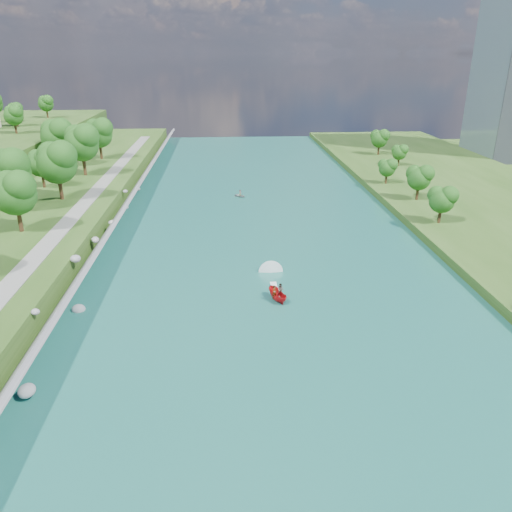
{
  "coord_description": "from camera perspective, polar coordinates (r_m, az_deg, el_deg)",
  "views": [
    {
      "loc": [
        -5.99,
        -55.14,
        29.81
      ],
      "look_at": [
        -1.64,
        11.91,
        2.5
      ],
      "focal_mm": 35.0,
      "sensor_mm": 36.0,
      "label": 1
    }
  ],
  "objects": [
    {
      "name": "trees_east",
      "position": [
        89.44,
        26.54,
        4.34
      ],
      "size": [
        18.09,
        138.91,
        11.68
      ],
      "color": "#204B14",
      "rests_on": "berm_east"
    },
    {
      "name": "trees_ridge",
      "position": [
        172.37,
        -27.13,
        14.43
      ],
      "size": [
        22.07,
        61.93,
        10.98
      ],
      "color": "#204B14",
      "rests_on": "ridge_west"
    },
    {
      "name": "ground",
      "position": [
        62.97,
        2.2,
        -6.16
      ],
      "size": [
        260.0,
        260.0,
        0.0
      ],
      "primitive_type": "plane",
      "color": "#2D5119",
      "rests_on": "ground"
    },
    {
      "name": "riprap_bank",
      "position": [
        81.6,
        -17.55,
        0.96
      ],
      "size": [
        3.91,
        236.0,
        4.42
      ],
      "color": "slate",
      "rests_on": "ground"
    },
    {
      "name": "river_water",
      "position": [
        81.05,
        0.79,
        0.57
      ],
      "size": [
        55.0,
        240.0,
        0.1
      ],
      "primitive_type": "cube",
      "color": "#175B4D",
      "rests_on": "ground"
    },
    {
      "name": "riverside_path",
      "position": [
        83.9,
        -21.94,
        2.23
      ],
      "size": [
        3.0,
        200.0,
        0.1
      ],
      "primitive_type": "cube",
      "color": "gray",
      "rests_on": "berm_west"
    },
    {
      "name": "raft",
      "position": [
        112.39,
        -1.82,
        6.96
      ],
      "size": [
        3.47,
        3.46,
        1.52
      ],
      "rotation": [
        0.0,
        0.0,
        0.79
      ],
      "color": "gray",
      "rests_on": "river_water"
    },
    {
      "name": "motorboat",
      "position": [
        66.31,
        2.3,
        -3.88
      ],
      "size": [
        3.6,
        18.9,
        2.23
      ],
      "rotation": [
        0.0,
        0.0,
        3.49
      ],
      "color": "red",
      "rests_on": "river_water"
    }
  ]
}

